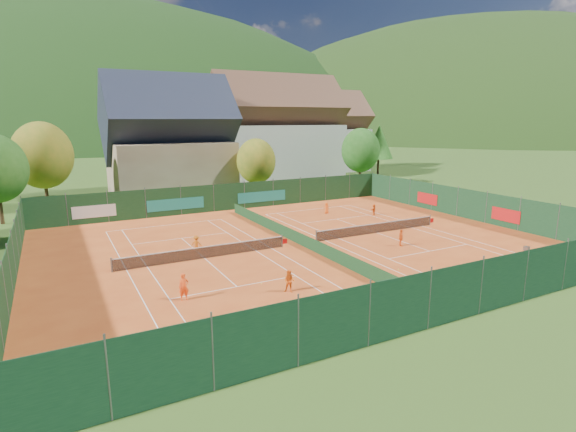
# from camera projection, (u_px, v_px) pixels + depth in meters

# --- Properties ---
(ground) EXTENTS (600.00, 600.00, 0.00)m
(ground) POSITION_uv_depth(u_px,v_px,m) (299.00, 245.00, 36.63)
(ground) COLOR #2E4E18
(ground) RESTS_ON ground
(clay_pad) EXTENTS (40.00, 32.00, 0.01)m
(clay_pad) POSITION_uv_depth(u_px,v_px,m) (299.00, 244.00, 36.62)
(clay_pad) COLOR #BE4A1B
(clay_pad) RESTS_ON ground
(court_markings_left) EXTENTS (11.03, 23.83, 0.00)m
(court_markings_left) POSITION_uv_depth(u_px,v_px,m) (205.00, 258.00, 32.95)
(court_markings_left) COLOR white
(court_markings_left) RESTS_ON ground
(court_markings_right) EXTENTS (11.03, 23.83, 0.00)m
(court_markings_right) POSITION_uv_depth(u_px,v_px,m) (377.00, 233.00, 40.29)
(court_markings_right) COLOR white
(court_markings_right) RESTS_ON ground
(tennis_net_left) EXTENTS (13.30, 0.10, 1.02)m
(tennis_net_left) POSITION_uv_depth(u_px,v_px,m) (206.00, 252.00, 32.92)
(tennis_net_left) COLOR #59595B
(tennis_net_left) RESTS_ON ground
(tennis_net_right) EXTENTS (13.30, 0.10, 1.02)m
(tennis_net_right) POSITION_uv_depth(u_px,v_px,m) (379.00, 227.00, 40.25)
(tennis_net_right) COLOR #59595B
(tennis_net_right) RESTS_ON ground
(court_divider) EXTENTS (0.03, 28.80, 1.00)m
(court_divider) POSITION_uv_depth(u_px,v_px,m) (300.00, 239.00, 36.52)
(court_divider) COLOR #123419
(court_divider) RESTS_ON ground
(fence_north) EXTENTS (40.00, 0.10, 3.00)m
(fence_north) POSITION_uv_depth(u_px,v_px,m) (225.00, 197.00, 49.90)
(fence_north) COLOR #153A1D
(fence_north) RESTS_ON ground
(fence_south) EXTENTS (40.00, 0.04, 3.00)m
(fence_south) POSITION_uv_depth(u_px,v_px,m) (456.00, 293.00, 22.50)
(fence_south) COLOR #133420
(fence_south) RESTS_ON ground
(fence_west) EXTENTS (0.04, 32.00, 3.00)m
(fence_west) POSITION_uv_depth(u_px,v_px,m) (12.00, 263.00, 27.14)
(fence_west) COLOR #14381A
(fence_west) RESTS_ON ground
(fence_east) EXTENTS (0.09, 32.00, 3.00)m
(fence_east) POSITION_uv_depth(u_px,v_px,m) (471.00, 205.00, 45.51)
(fence_east) COLOR #12331A
(fence_east) RESTS_ON ground
(chalet) EXTENTS (16.20, 12.00, 16.00)m
(chalet) POSITION_uv_depth(u_px,v_px,m) (170.00, 145.00, 59.72)
(chalet) COLOR tan
(chalet) RESTS_ON ground
(hotel_block_a) EXTENTS (21.60, 11.00, 17.25)m
(hotel_block_a) POSITION_uv_depth(u_px,v_px,m) (277.00, 135.00, 73.44)
(hotel_block_a) COLOR silver
(hotel_block_a) RESTS_ON ground
(hotel_block_b) EXTENTS (17.28, 10.00, 15.50)m
(hotel_block_b) POSITION_uv_depth(u_px,v_px,m) (323.00, 136.00, 86.92)
(hotel_block_b) COLOR silver
(hotel_block_b) RESTS_ON ground
(tree_west_mid) EXTENTS (6.44, 6.44, 9.78)m
(tree_west_mid) POSITION_uv_depth(u_px,v_px,m) (42.00, 155.00, 49.52)
(tree_west_mid) COLOR #432B18
(tree_west_mid) RESTS_ON ground
(tree_center) EXTENTS (5.01, 5.01, 7.60)m
(tree_center) POSITION_uv_depth(u_px,v_px,m) (256.00, 161.00, 57.35)
(tree_center) COLOR #462919
(tree_center) RESTS_ON ground
(tree_east_front) EXTENTS (5.72, 5.72, 8.69)m
(tree_east_front) POSITION_uv_depth(u_px,v_px,m) (361.00, 150.00, 67.18)
(tree_east_front) COLOR #4B321B
(tree_east_front) RESTS_ON ground
(tree_east_mid) EXTENTS (5.04, 5.04, 9.00)m
(tree_east_mid) POSITION_uv_depth(u_px,v_px,m) (379.00, 142.00, 78.52)
(tree_east_mid) COLOR #412917
(tree_east_mid) RESTS_ON ground
(tree_east_back) EXTENTS (7.15, 7.15, 10.86)m
(tree_east_back) POSITION_uv_depth(u_px,v_px,m) (316.00, 137.00, 81.61)
(tree_east_back) COLOR #442718
(tree_east_back) RESTS_ON ground
(mountain_backdrop) EXTENTS (820.00, 530.00, 242.00)m
(mountain_backdrop) POSITION_uv_depth(u_px,v_px,m) (144.00, 206.00, 259.62)
(mountain_backdrop) COLOR black
(mountain_backdrop) RESTS_ON ground
(ball_hopper) EXTENTS (0.34, 0.34, 0.80)m
(ball_hopper) POSITION_uv_depth(u_px,v_px,m) (527.00, 248.00, 33.55)
(ball_hopper) COLOR slate
(ball_hopper) RESTS_ON ground
(loose_ball_0) EXTENTS (0.07, 0.07, 0.07)m
(loose_ball_0) POSITION_uv_depth(u_px,v_px,m) (262.00, 284.00, 27.89)
(loose_ball_0) COLOR #CCD833
(loose_ball_0) RESTS_ON ground
(loose_ball_1) EXTENTS (0.07, 0.07, 0.07)m
(loose_ball_1) POSITION_uv_depth(u_px,v_px,m) (398.00, 269.00, 30.52)
(loose_ball_1) COLOR #CCD833
(loose_ball_1) RESTS_ON ground
(loose_ball_2) EXTENTS (0.07, 0.07, 0.07)m
(loose_ball_2) POSITION_uv_depth(u_px,v_px,m) (278.00, 226.00, 42.58)
(loose_ball_2) COLOR #CCD833
(loose_ball_2) RESTS_ON ground
(player_left_near) EXTENTS (0.60, 0.42, 1.58)m
(player_left_near) POSITION_uv_depth(u_px,v_px,m) (184.00, 287.00, 25.26)
(player_left_near) COLOR #FF5016
(player_left_near) RESTS_ON ground
(player_left_mid) EXTENTS (0.85, 0.82, 1.37)m
(player_left_mid) POSITION_uv_depth(u_px,v_px,m) (289.00, 281.00, 26.44)
(player_left_mid) COLOR orange
(player_left_mid) RESTS_ON ground
(player_left_far) EXTENTS (1.00, 0.82, 1.35)m
(player_left_far) POSITION_uv_depth(u_px,v_px,m) (196.00, 244.00, 34.33)
(player_left_far) COLOR #D36212
(player_left_far) RESTS_ON ground
(player_right_near) EXTENTS (0.66, 0.88, 1.39)m
(player_right_near) POSITION_uv_depth(u_px,v_px,m) (401.00, 238.00, 36.00)
(player_right_near) COLOR #E75414
(player_right_near) RESTS_ON ground
(player_right_far_a) EXTENTS (0.65, 0.47, 1.24)m
(player_right_far_a) POSITION_uv_depth(u_px,v_px,m) (326.00, 208.00, 48.40)
(player_right_far_a) COLOR #EE5A15
(player_right_far_a) RESTS_ON ground
(player_right_far_b) EXTENTS (1.13, 0.80, 1.18)m
(player_right_far_b) POSITION_uv_depth(u_px,v_px,m) (374.00, 210.00, 47.67)
(player_right_far_b) COLOR #E05413
(player_right_far_b) RESTS_ON ground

